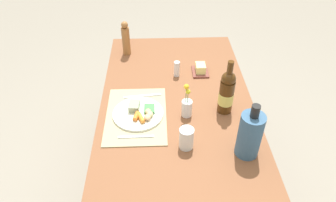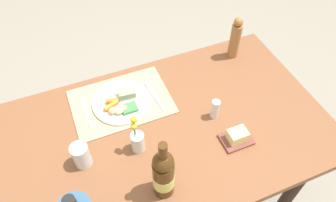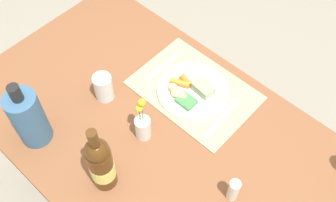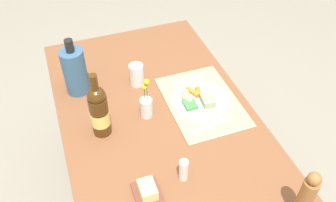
{
  "view_description": "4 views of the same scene",
  "coord_description": "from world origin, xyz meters",
  "px_view_note": "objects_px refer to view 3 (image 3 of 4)",
  "views": [
    {
      "loc": [
        1.35,
        -0.1,
        1.92
      ],
      "look_at": [
        0.02,
        -0.05,
        0.82
      ],
      "focal_mm": 33.87,
      "sensor_mm": 36.0,
      "label": 1
    },
    {
      "loc": [
        0.23,
        0.74,
        1.92
      ],
      "look_at": [
        -0.1,
        -0.06,
        0.88
      ],
      "focal_mm": 33.74,
      "sensor_mm": 36.0,
      "label": 2
    },
    {
      "loc": [
        -0.47,
        0.52,
        2.03
      ],
      "look_at": [
        0.07,
        -0.07,
        0.88
      ],
      "focal_mm": 43.13,
      "sensor_mm": 36.0,
      "label": 3
    },
    {
      "loc": [
        -1.05,
        0.35,
        1.96
      ],
      "look_at": [
        0.08,
        -0.06,
        0.83
      ],
      "focal_mm": 39.12,
      "sensor_mm": 36.0,
      "label": 4
    }
  ],
  "objects_px": {
    "dinner_plate": "(192,90)",
    "water_tumbler": "(104,88)",
    "dining_table": "(169,152)",
    "knife": "(162,67)",
    "salt_shaker": "(233,190)",
    "wine_bottle": "(101,164)",
    "flower_vase": "(143,126)",
    "cooler_bottle": "(28,118)",
    "fork": "(222,118)"
  },
  "relations": [
    {
      "from": "knife",
      "to": "cooler_bottle",
      "type": "relative_size",
      "value": 0.62
    },
    {
      "from": "knife",
      "to": "water_tumbler",
      "type": "relative_size",
      "value": 1.6
    },
    {
      "from": "flower_vase",
      "to": "salt_shaker",
      "type": "bearing_deg",
      "value": -175.2
    },
    {
      "from": "dinner_plate",
      "to": "water_tumbler",
      "type": "distance_m",
      "value": 0.33
    },
    {
      "from": "dinner_plate",
      "to": "cooler_bottle",
      "type": "relative_size",
      "value": 0.94
    },
    {
      "from": "knife",
      "to": "fork",
      "type": "bearing_deg",
      "value": 175.28
    },
    {
      "from": "water_tumbler",
      "to": "cooler_bottle",
      "type": "xyz_separation_m",
      "value": [
        0.05,
        0.28,
        0.07
      ]
    },
    {
      "from": "flower_vase",
      "to": "dinner_plate",
      "type": "bearing_deg",
      "value": -91.39
    },
    {
      "from": "dining_table",
      "to": "flower_vase",
      "type": "bearing_deg",
      "value": 29.32
    },
    {
      "from": "dining_table",
      "to": "salt_shaker",
      "type": "xyz_separation_m",
      "value": [
        -0.29,
        0.01,
        0.14
      ]
    },
    {
      "from": "flower_vase",
      "to": "cooler_bottle",
      "type": "distance_m",
      "value": 0.38
    },
    {
      "from": "dinner_plate",
      "to": "water_tumbler",
      "type": "xyz_separation_m",
      "value": [
        0.23,
        0.23,
        0.03
      ]
    },
    {
      "from": "dining_table",
      "to": "knife",
      "type": "relative_size",
      "value": 8.72
    },
    {
      "from": "fork",
      "to": "cooler_bottle",
      "type": "bearing_deg",
      "value": 42.55
    },
    {
      "from": "fork",
      "to": "salt_shaker",
      "type": "height_order",
      "value": "salt_shaker"
    },
    {
      "from": "fork",
      "to": "flower_vase",
      "type": "bearing_deg",
      "value": 49.5
    },
    {
      "from": "salt_shaker",
      "to": "wine_bottle",
      "type": "distance_m",
      "value": 0.43
    },
    {
      "from": "wine_bottle",
      "to": "knife",
      "type": "bearing_deg",
      "value": -68.0
    },
    {
      "from": "water_tumbler",
      "to": "dining_table",
      "type": "bearing_deg",
      "value": -175.36
    },
    {
      "from": "dining_table",
      "to": "fork",
      "type": "distance_m",
      "value": 0.24
    },
    {
      "from": "cooler_bottle",
      "to": "dinner_plate",
      "type": "bearing_deg",
      "value": -118.61
    },
    {
      "from": "fork",
      "to": "water_tumbler",
      "type": "relative_size",
      "value": 1.91
    },
    {
      "from": "dining_table",
      "to": "cooler_bottle",
      "type": "relative_size",
      "value": 5.4
    },
    {
      "from": "dinner_plate",
      "to": "knife",
      "type": "distance_m",
      "value": 0.17
    },
    {
      "from": "cooler_bottle",
      "to": "flower_vase",
      "type": "bearing_deg",
      "value": -136.56
    },
    {
      "from": "knife",
      "to": "water_tumbler",
      "type": "height_order",
      "value": "water_tumbler"
    },
    {
      "from": "water_tumbler",
      "to": "fork",
      "type": "bearing_deg",
      "value": -150.58
    },
    {
      "from": "water_tumbler",
      "to": "wine_bottle",
      "type": "xyz_separation_m",
      "value": [
        -0.26,
        0.23,
        0.08
      ]
    },
    {
      "from": "flower_vase",
      "to": "knife",
      "type": "bearing_deg",
      "value": -58.73
    },
    {
      "from": "dinner_plate",
      "to": "water_tumbler",
      "type": "bearing_deg",
      "value": 45.22
    },
    {
      "from": "fork",
      "to": "cooler_bottle",
      "type": "xyz_separation_m",
      "value": [
        0.44,
        0.5,
        0.11
      ]
    },
    {
      "from": "dinner_plate",
      "to": "dining_table",
      "type": "bearing_deg",
      "value": 109.73
    },
    {
      "from": "salt_shaker",
      "to": "dinner_plate",
      "type": "bearing_deg",
      "value": -31.42
    },
    {
      "from": "dinner_plate",
      "to": "fork",
      "type": "relative_size",
      "value": 1.26
    },
    {
      "from": "fork",
      "to": "wine_bottle",
      "type": "xyz_separation_m",
      "value": [
        0.13,
        0.45,
        0.12
      ]
    },
    {
      "from": "dining_table",
      "to": "dinner_plate",
      "type": "height_order",
      "value": "dinner_plate"
    },
    {
      "from": "dining_table",
      "to": "water_tumbler",
      "type": "height_order",
      "value": "water_tumbler"
    },
    {
      "from": "wine_bottle",
      "to": "salt_shaker",
      "type": "bearing_deg",
      "value": -144.83
    },
    {
      "from": "water_tumbler",
      "to": "wine_bottle",
      "type": "relative_size",
      "value": 0.36
    },
    {
      "from": "wine_bottle",
      "to": "cooler_bottle",
      "type": "relative_size",
      "value": 1.09
    },
    {
      "from": "wine_bottle",
      "to": "dining_table",
      "type": "bearing_deg",
      "value": -101.21
    },
    {
      "from": "salt_shaker",
      "to": "fork",
      "type": "bearing_deg",
      "value": -45.14
    },
    {
      "from": "salt_shaker",
      "to": "water_tumbler",
      "type": "bearing_deg",
      "value": 1.01
    },
    {
      "from": "dining_table",
      "to": "flower_vase",
      "type": "xyz_separation_m",
      "value": [
        0.08,
        0.05,
        0.15
      ]
    },
    {
      "from": "dinner_plate",
      "to": "flower_vase",
      "type": "height_order",
      "value": "flower_vase"
    },
    {
      "from": "dinner_plate",
      "to": "cooler_bottle",
      "type": "height_order",
      "value": "cooler_bottle"
    },
    {
      "from": "fork",
      "to": "cooler_bottle",
      "type": "distance_m",
      "value": 0.68
    },
    {
      "from": "salt_shaker",
      "to": "flower_vase",
      "type": "bearing_deg",
      "value": 4.8
    },
    {
      "from": "dining_table",
      "to": "dinner_plate",
      "type": "xyz_separation_m",
      "value": [
        0.08,
        -0.21,
        0.11
      ]
    },
    {
      "from": "dinner_plate",
      "to": "wine_bottle",
      "type": "xyz_separation_m",
      "value": [
        -0.02,
        0.47,
        0.11
      ]
    }
  ]
}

